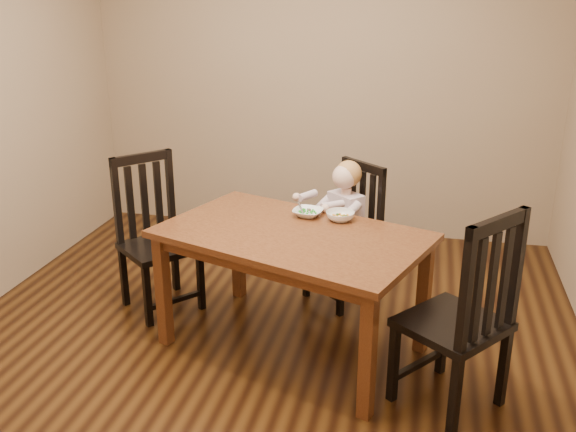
% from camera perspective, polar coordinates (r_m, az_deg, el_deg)
% --- Properties ---
extents(room, '(4.01, 4.01, 2.71)m').
position_cam_1_polar(room, '(3.67, -2.40, 7.71)').
color(room, '#47290F').
rests_on(room, ground).
extents(dining_table, '(1.74, 1.37, 0.76)m').
position_cam_1_polar(dining_table, '(3.78, 0.37, -2.70)').
color(dining_table, '#452110').
rests_on(dining_table, room).
extents(chair_child, '(0.58, 0.58, 0.98)m').
position_cam_1_polar(chair_child, '(4.50, 5.36, -1.76)').
color(chair_child, black).
rests_on(chair_child, room).
extents(chair_left, '(0.63, 0.63, 1.06)m').
position_cam_1_polar(chair_left, '(4.46, -11.69, -1.79)').
color(chair_left, black).
rests_on(chair_left, room).
extents(chair_right, '(0.66, 0.66, 1.12)m').
position_cam_1_polar(chair_right, '(3.40, 15.26, -8.70)').
color(chair_right, black).
rests_on(chair_right, room).
extents(toddler, '(0.49, 0.50, 0.54)m').
position_cam_1_polar(toddler, '(4.42, 4.94, -0.22)').
color(toddler, silver).
rests_on(toddler, chair_child).
extents(bowl_peas, '(0.21, 0.21, 0.04)m').
position_cam_1_polar(bowl_peas, '(4.00, 1.78, 0.30)').
color(bowl_peas, white).
rests_on(bowl_peas, dining_table).
extents(bowl_veg, '(0.19, 0.19, 0.05)m').
position_cam_1_polar(bowl_veg, '(3.94, 4.67, -0.00)').
color(bowl_veg, white).
rests_on(bowl_veg, dining_table).
extents(fork, '(0.06, 0.11, 0.05)m').
position_cam_1_polar(fork, '(4.00, 1.14, 0.61)').
color(fork, silver).
rests_on(fork, bowl_peas).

